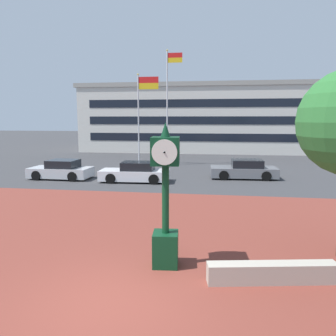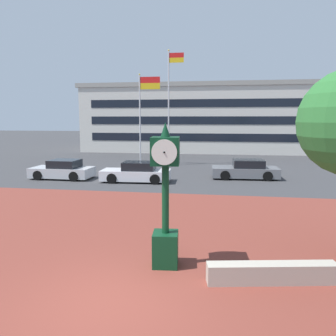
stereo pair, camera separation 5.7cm
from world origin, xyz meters
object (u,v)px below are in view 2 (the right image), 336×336
at_px(street_clock, 165,200).
at_px(flagpole_secondary, 170,101).
at_px(civic_building, 213,118).
at_px(car_street_far, 137,173).
at_px(flagpole_primary, 143,110).
at_px(car_street_near, 63,170).
at_px(car_street_mid, 246,170).

bearing_deg(street_clock, flagpole_secondary, 93.32).
bearing_deg(civic_building, car_street_far, -99.62).
relative_size(car_street_far, flagpole_primary, 0.57).
bearing_deg(flagpole_secondary, flagpole_primary, -180.00).
relative_size(street_clock, car_street_near, 0.96).
distance_m(car_street_mid, flagpole_primary, 10.97).
bearing_deg(flagpole_primary, car_street_far, -79.94).
height_order(car_street_mid, flagpole_secondary, flagpole_secondary).
xyz_separation_m(street_clock, flagpole_secondary, (-2.90, 19.97, 3.62)).
xyz_separation_m(street_clock, flagpole_primary, (-5.25, 19.97, 2.93)).
xyz_separation_m(street_clock, car_street_near, (-9.06, 12.36, -1.28)).
bearing_deg(flagpole_secondary, car_street_mid, -42.93).
distance_m(street_clock, flagpole_secondary, 20.50).
distance_m(car_street_mid, civic_building, 22.82).
distance_m(flagpole_primary, civic_building, 17.66).
distance_m(car_street_far, flagpole_secondary, 9.38).
xyz_separation_m(street_clock, car_street_far, (-3.85, 12.03, -1.28)).
bearing_deg(car_street_mid, civic_building, 4.58).
relative_size(car_street_mid, flagpole_primary, 0.57).
height_order(street_clock, flagpole_primary, flagpole_primary).
distance_m(car_street_near, car_street_mid, 12.38).
relative_size(flagpole_secondary, civic_building, 0.30).
relative_size(street_clock, flagpole_secondary, 0.40).
bearing_deg(car_street_far, car_street_mid, -74.51).
relative_size(car_street_far, civic_building, 0.14).
height_order(car_street_mid, flagpole_primary, flagpole_primary).
distance_m(car_street_near, civic_building, 26.33).
bearing_deg(civic_building, flagpole_secondary, -100.94).
bearing_deg(civic_building, flagpole_primary, -108.48).
relative_size(car_street_near, civic_building, 0.13).
distance_m(street_clock, flagpole_primary, 20.86).
xyz_separation_m(car_street_near, flagpole_primary, (3.80, 7.61, 4.21)).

